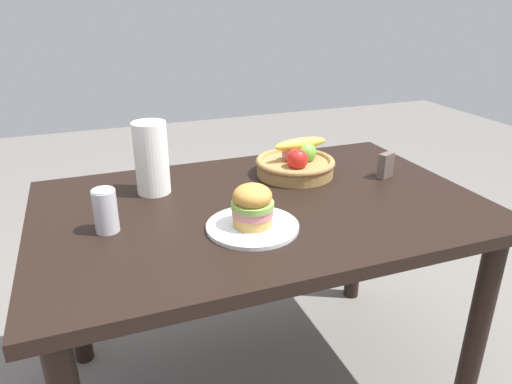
# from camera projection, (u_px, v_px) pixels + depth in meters

# --- Properties ---
(ground_plane) EXTENTS (8.00, 8.00, 0.00)m
(ground_plane) POSITION_uv_depth(u_px,v_px,m) (260.00, 382.00, 1.79)
(ground_plane) COLOR slate
(dining_table) EXTENTS (1.40, 0.90, 0.75)m
(dining_table) POSITION_uv_depth(u_px,v_px,m) (261.00, 230.00, 1.54)
(dining_table) COLOR black
(dining_table) RESTS_ON ground_plane
(plate) EXTENTS (0.26, 0.26, 0.01)m
(plate) POSITION_uv_depth(u_px,v_px,m) (253.00, 226.00, 1.33)
(plate) COLOR white
(plate) RESTS_ON dining_table
(sandwich) EXTENTS (0.12, 0.12, 0.12)m
(sandwich) POSITION_uv_depth(u_px,v_px,m) (252.00, 205.00, 1.31)
(sandwich) COLOR tan
(sandwich) RESTS_ON plate
(soda_can) EXTENTS (0.07, 0.07, 0.13)m
(soda_can) POSITION_uv_depth(u_px,v_px,m) (106.00, 211.00, 1.30)
(soda_can) COLOR silver
(soda_can) RESTS_ON dining_table
(fruit_basket) EXTENTS (0.29, 0.29, 0.14)m
(fruit_basket) POSITION_uv_depth(u_px,v_px,m) (296.00, 163.00, 1.72)
(fruit_basket) COLOR #9E7542
(fruit_basket) RESTS_ON dining_table
(paper_towel_roll) EXTENTS (0.11, 0.11, 0.24)m
(paper_towel_roll) POSITION_uv_depth(u_px,v_px,m) (152.00, 158.00, 1.53)
(paper_towel_roll) COLOR white
(paper_towel_roll) RESTS_ON dining_table
(napkin_holder) EXTENTS (0.07, 0.05, 0.09)m
(napkin_holder) POSITION_uv_depth(u_px,v_px,m) (386.00, 165.00, 1.69)
(napkin_holder) COLOR #594C47
(napkin_holder) RESTS_ON dining_table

